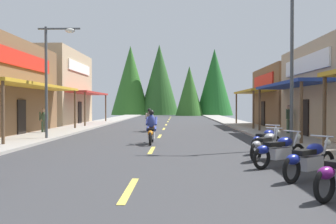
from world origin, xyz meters
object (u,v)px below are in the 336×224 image
(streetlamp_right, at_px, (284,45))
(motorcycle_parked_right_5, at_px, (267,145))
(streetlamp_left, at_px, (53,66))
(motorcycle_parked_right_6, at_px, (266,140))
(rider_cruising_lead, at_px, (151,130))
(motorcycle_parked_right_3, at_px, (310,159))
(motorcycle_parked_right_4, at_px, (280,150))
(pedestrian_browsing, at_px, (44,119))
(rider_cruising_trailing, at_px, (149,122))
(pedestrian_by_shop, at_px, (288,117))

(streetlamp_right, height_order, motorcycle_parked_right_5, streetlamp_right)
(streetlamp_left, height_order, motorcycle_parked_right_6, streetlamp_left)
(streetlamp_right, bearing_deg, rider_cruising_lead, 161.36)
(motorcycle_parked_right_5, distance_m, rider_cruising_lead, 6.39)
(motorcycle_parked_right_3, relative_size, motorcycle_parked_right_4, 0.94)
(streetlamp_right, bearing_deg, pedestrian_browsing, 148.71)
(motorcycle_parked_right_3, relative_size, motorcycle_parked_right_6, 1.03)
(motorcycle_parked_right_6, bearing_deg, rider_cruising_trailing, 65.73)
(streetlamp_right, xyz_separation_m, motorcycle_parked_right_5, (-1.40, -3.04, -3.74))
(rider_cruising_trailing, bearing_deg, streetlamp_right, -151.12)
(streetlamp_left, distance_m, motorcycle_parked_right_3, 14.05)
(rider_cruising_lead, bearing_deg, pedestrian_browsing, 50.36)
(motorcycle_parked_right_6, distance_m, rider_cruising_trailing, 12.49)
(streetlamp_left, height_order, motorcycle_parked_right_4, streetlamp_left)
(streetlamp_left, relative_size, motorcycle_parked_right_3, 3.33)
(motorcycle_parked_right_4, distance_m, motorcycle_parked_right_5, 1.45)
(rider_cruising_lead, xyz_separation_m, pedestrian_browsing, (-7.04, 5.77, 0.26))
(motorcycle_parked_right_6, relative_size, pedestrian_browsing, 1.06)
(pedestrian_browsing, bearing_deg, motorcycle_parked_right_3, -138.25)
(streetlamp_left, distance_m, pedestrian_browsing, 5.34)
(motorcycle_parked_right_3, xyz_separation_m, motorcycle_parked_right_5, (-0.24, 3.25, 0.00))
(streetlamp_right, xyz_separation_m, rider_cruising_trailing, (-6.20, 10.05, -3.57))
(streetlamp_left, xyz_separation_m, pedestrian_browsing, (-1.94, 4.06, -2.88))
(pedestrian_by_shop, bearing_deg, motorcycle_parked_right_5, 110.55)
(motorcycle_parked_right_4, bearing_deg, motorcycle_parked_right_6, 50.05)
(motorcycle_parked_right_4, xyz_separation_m, motorcycle_parked_right_5, (-0.02, 1.45, 0.00))
(streetlamp_right, bearing_deg, motorcycle_parked_right_4, -107.01)
(motorcycle_parked_right_5, relative_size, rider_cruising_lead, 0.79)
(motorcycle_parked_right_5, bearing_deg, streetlamp_left, 94.71)
(streetlamp_right, height_order, rider_cruising_trailing, streetlamp_right)
(streetlamp_left, distance_m, rider_cruising_lead, 6.23)
(streetlamp_left, relative_size, streetlamp_right, 0.88)
(streetlamp_left, height_order, motorcycle_parked_right_5, streetlamp_left)
(motorcycle_parked_right_6, bearing_deg, streetlamp_right, 3.30)
(motorcycle_parked_right_3, xyz_separation_m, rider_cruising_trailing, (-5.05, 16.35, 0.17))
(motorcycle_parked_right_4, bearing_deg, pedestrian_browsing, 99.14)
(motorcycle_parked_right_4, bearing_deg, motorcycle_parked_right_5, 57.43)
(motorcycle_parked_right_4, bearing_deg, streetlamp_right, 39.46)
(streetlamp_right, distance_m, rider_cruising_lead, 6.81)
(motorcycle_parked_right_4, height_order, motorcycle_parked_right_6, same)
(rider_cruising_lead, bearing_deg, motorcycle_parked_right_5, -140.41)
(streetlamp_right, distance_m, motorcycle_parked_right_6, 4.09)
(streetlamp_left, height_order, pedestrian_browsing, streetlamp_left)
(rider_cruising_trailing, xyz_separation_m, pedestrian_browsing, (-6.34, -2.43, 0.26))
(motorcycle_parked_right_4, bearing_deg, rider_cruising_lead, 89.49)
(rider_cruising_lead, relative_size, rider_cruising_trailing, 1.00)
(pedestrian_browsing, bearing_deg, streetlamp_left, -152.02)
(motorcycle_parked_right_4, xyz_separation_m, pedestrian_by_shop, (3.70, 11.75, 0.56))
(streetlamp_left, relative_size, rider_cruising_trailing, 2.68)
(streetlamp_left, bearing_deg, motorcycle_parked_right_6, -26.92)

